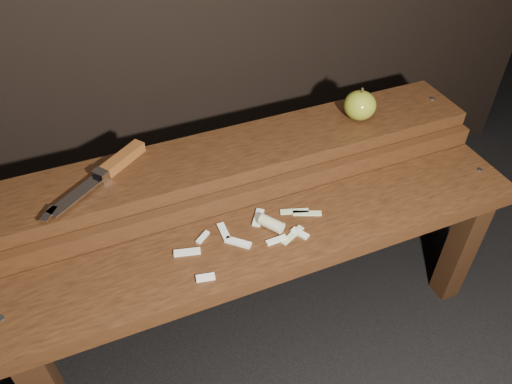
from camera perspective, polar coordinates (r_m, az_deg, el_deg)
name	(u,v)px	position (r m, az deg, el deg)	size (l,w,h in m)	color
ground	(264,323)	(1.45, 0.94, -14.74)	(60.00, 60.00, 0.00)	black
bench_front_tier	(277,257)	(1.13, 2.37, -7.43)	(1.20, 0.20, 0.42)	black
bench_rear_tier	(240,176)	(1.24, -1.88, 1.82)	(1.20, 0.21, 0.50)	black
apple	(360,105)	(1.30, 11.79, 9.68)	(0.08, 0.08, 0.09)	olive
knife	(111,167)	(1.16, -16.19, 2.71)	(0.25, 0.19, 0.03)	brown
apple_scraps	(261,230)	(1.09, 0.55, -4.34)	(0.35, 0.15, 0.03)	beige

